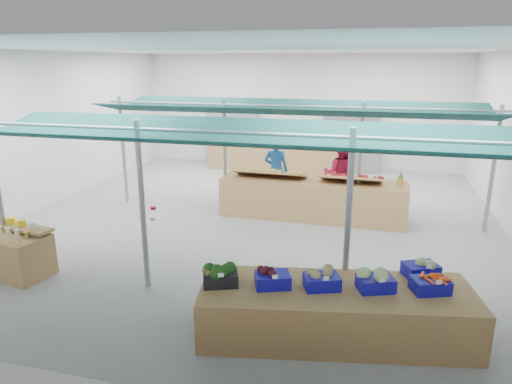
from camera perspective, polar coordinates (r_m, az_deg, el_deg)
floor at (r=11.79m, az=0.05°, el=-3.38°), size 13.00×13.00×0.00m
hall at (r=12.58m, az=1.73°, el=10.22°), size 13.00×13.00×13.00m
pole_grid at (r=9.48m, az=1.78°, el=3.17°), size 10.00×4.60×3.00m
awnings at (r=9.31m, az=1.83°, el=8.99°), size 9.50×7.08×0.30m
back_shelving_left at (r=17.82m, az=-2.88°, el=6.61°), size 2.00×0.50×2.00m
back_shelving_right at (r=17.03m, az=11.80°, el=5.85°), size 2.00×0.50×2.00m
bottle_shelf at (r=10.01m, az=-28.68°, el=-6.41°), size 1.90×1.35×1.08m
veg_counter at (r=7.02m, az=9.90°, el=-14.54°), size 4.10×2.01×0.76m
fruit_counter at (r=11.85m, az=7.03°, el=-0.84°), size 4.72×1.18×1.01m
far_counter at (r=17.02m, az=2.81°, el=4.35°), size 5.23×1.14×0.94m
crate_stack at (r=6.97m, az=16.15°, el=-15.74°), size 0.65×0.55×0.66m
vendor_left at (r=12.98m, az=2.51°, el=2.76°), size 0.69×0.46×1.88m
vendor_right at (r=12.74m, az=10.45°, el=2.25°), size 0.92×0.72×1.88m
crate_broccoli at (r=6.79m, az=-4.47°, el=-10.26°), size 0.59×0.51×0.35m
crate_beets at (r=6.74m, az=2.09°, el=-10.69°), size 0.59×0.51×0.29m
crate_celeriac at (r=6.75m, az=8.24°, el=-10.69°), size 0.59×0.51×0.31m
crate_cabbage at (r=6.84m, az=14.75°, el=-10.56°), size 0.59×0.51×0.35m
crate_carrots at (r=7.05m, az=20.94°, el=-10.75°), size 0.59×0.51×0.29m
sparrow at (r=6.66m, az=-6.16°, el=-10.01°), size 0.12×0.09×0.11m
pole_ribbon at (r=9.34m, az=-12.73°, el=-2.10°), size 0.12×0.12×0.28m
apple_heap_yellow at (r=11.77m, az=1.67°, el=2.54°), size 1.92×0.75×0.27m
apple_heap_red at (r=11.48m, az=11.76°, el=1.85°), size 1.52×0.74×0.27m
pineapple at (r=11.47m, az=17.63°, el=1.49°), size 0.14×0.14×0.39m
crate_extra at (r=7.46m, az=19.92°, el=-8.82°), size 0.60×0.53×0.32m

